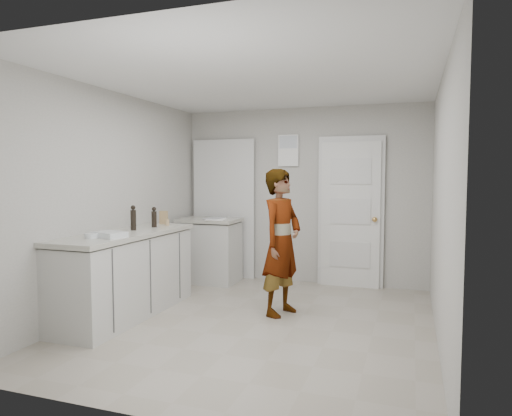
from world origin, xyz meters
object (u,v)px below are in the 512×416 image
at_px(oil_cruet_a, 154,218).
at_px(baking_dish, 109,235).
at_px(oil_cruet_b, 133,218).
at_px(cake_mix_box, 164,218).
at_px(spice_jar, 167,223).
at_px(egg_bowl, 91,236).
at_px(person, 281,242).

height_order(oil_cruet_a, baking_dish, oil_cruet_a).
distance_m(oil_cruet_a, oil_cruet_b, 0.35).
bearing_deg(cake_mix_box, baking_dish, -99.01).
relative_size(cake_mix_box, spice_jar, 2.19).
distance_m(cake_mix_box, egg_bowl, 1.39).
height_order(spice_jar, baking_dish, spice_jar).
relative_size(spice_jar, egg_bowl, 0.59).
bearing_deg(cake_mix_box, person, -23.37).
height_order(person, oil_cruet_a, person).
height_order(cake_mix_box, spice_jar, cake_mix_box).
bearing_deg(spice_jar, cake_mix_box, 133.44).
height_order(oil_cruet_b, egg_bowl, oil_cruet_b).
xyz_separation_m(oil_cruet_b, baking_dish, (0.11, -0.58, -0.11)).
bearing_deg(oil_cruet_a, spice_jar, 72.99).
distance_m(spice_jar, egg_bowl, 1.25).
relative_size(oil_cruet_b, baking_dish, 0.79).
distance_m(oil_cruet_b, baking_dish, 0.60).
bearing_deg(cake_mix_box, oil_cruet_b, -103.25).
distance_m(cake_mix_box, oil_cruet_b, 0.69).
bearing_deg(egg_bowl, cake_mix_box, 90.37).
bearing_deg(baking_dish, oil_cruet_b, 100.86).
relative_size(spice_jar, baking_dish, 0.21).
distance_m(person, cake_mix_box, 1.65).
bearing_deg(spice_jar, person, -3.84).
bearing_deg(baking_dish, egg_bowl, -135.37).
relative_size(person, cake_mix_box, 9.63).
xyz_separation_m(oil_cruet_a, baking_dish, (0.06, -0.93, -0.09)).
bearing_deg(oil_cruet_a, oil_cruet_b, -98.60).
relative_size(person, baking_dish, 4.48).
bearing_deg(baking_dish, cake_mix_box, 95.89).
xyz_separation_m(spice_jar, baking_dish, (-0.00, -1.13, -0.01)).
distance_m(cake_mix_box, spice_jar, 0.20).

